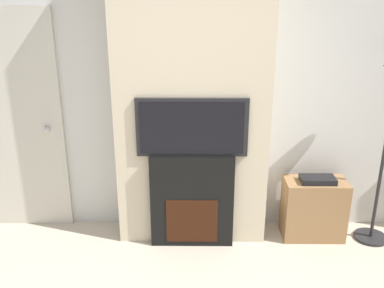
# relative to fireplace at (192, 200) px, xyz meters

# --- Properties ---
(wall_back) EXTENTS (6.00, 0.06, 2.70)m
(wall_back) POSITION_rel_fireplace_xyz_m (0.00, 0.39, 0.93)
(wall_back) COLOR silver
(wall_back) RESTS_ON ground_plane
(chimney_breast) EXTENTS (1.30, 0.35, 2.70)m
(chimney_breast) POSITION_rel_fireplace_xyz_m (0.00, 0.18, 0.93)
(chimney_breast) COLOR beige
(chimney_breast) RESTS_ON ground_plane
(fireplace) EXTENTS (0.72, 0.15, 0.84)m
(fireplace) POSITION_rel_fireplace_xyz_m (0.00, 0.00, 0.00)
(fireplace) COLOR black
(fireplace) RESTS_ON ground_plane
(television) EXTENTS (0.92, 0.07, 0.49)m
(television) POSITION_rel_fireplace_xyz_m (0.00, -0.00, 0.67)
(television) COLOR black
(television) RESTS_ON fireplace
(media_stand) EXTENTS (0.55, 0.30, 0.61)m
(media_stand) POSITION_rel_fireplace_xyz_m (1.11, 0.12, -0.13)
(media_stand) COLOR #997047
(media_stand) RESTS_ON ground_plane
(entry_door) EXTENTS (0.90, 0.09, 2.03)m
(entry_door) POSITION_rel_fireplace_xyz_m (-1.62, 0.33, 0.59)
(entry_door) COLOR beige
(entry_door) RESTS_ON ground_plane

